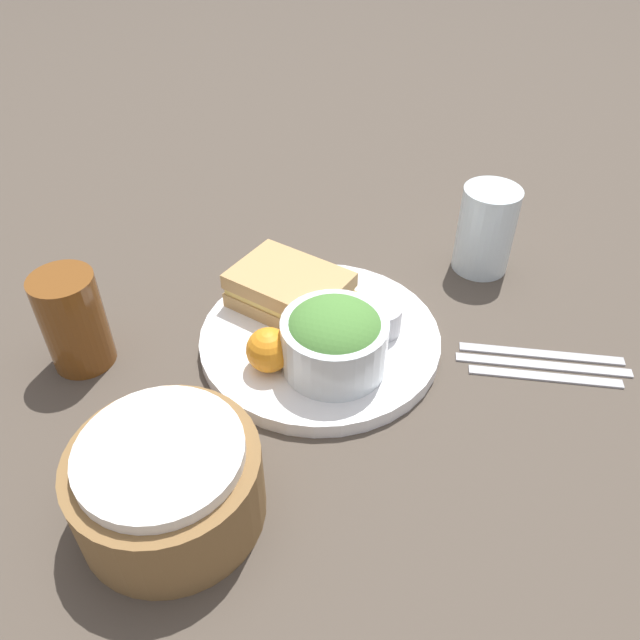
{
  "coord_description": "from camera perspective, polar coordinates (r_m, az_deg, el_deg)",
  "views": [
    {
      "loc": [
        -0.31,
        0.42,
        0.49
      ],
      "look_at": [
        0.0,
        0.0,
        0.04
      ],
      "focal_mm": 35.0,
      "sensor_mm": 36.0,
      "label": 1
    }
  ],
  "objects": [
    {
      "name": "knife",
      "position": [
        0.73,
        19.72,
        -3.84
      ],
      "size": [
        0.17,
        0.1,
        0.01
      ],
      "primitive_type": "cube",
      "rotation": [
        0.0,
        0.0,
        3.63
      ],
      "color": "#B2B2B7",
      "rests_on": "ground_plane"
    },
    {
      "name": "orange_wedge",
      "position": [
        0.65,
        -4.71,
        -2.74
      ],
      "size": [
        0.05,
        0.05,
        0.05
      ],
      "primitive_type": "sphere",
      "color": "orange",
      "rests_on": "plate"
    },
    {
      "name": "plate",
      "position": [
        0.71,
        0.0,
        -1.76
      ],
      "size": [
        0.27,
        0.27,
        0.02
      ],
      "primitive_type": "cylinder",
      "color": "white",
      "rests_on": "ground_plane"
    },
    {
      "name": "ground_plane",
      "position": [
        0.72,
        0.0,
        -2.27
      ],
      "size": [
        4.0,
        4.0,
        0.0
      ],
      "primitive_type": "plane",
      "color": "#4C4238"
    },
    {
      "name": "water_glass",
      "position": [
        0.83,
        14.92,
        7.99
      ],
      "size": [
        0.07,
        0.07,
        0.11
      ],
      "primitive_type": "cylinder",
      "color": "silver",
      "rests_on": "ground_plane"
    },
    {
      "name": "dressing_cup",
      "position": [
        0.7,
        5.36,
        0.21
      ],
      "size": [
        0.05,
        0.05,
        0.03
      ],
      "primitive_type": "cylinder",
      "color": "#B7B7BC",
      "rests_on": "plate"
    },
    {
      "name": "spoon",
      "position": [
        0.72,
        19.9,
        -4.84
      ],
      "size": [
        0.15,
        0.09,
        0.01
      ],
      "primitive_type": "cube",
      "rotation": [
        0.0,
        0.0,
        3.63
      ],
      "color": "#B2B2B7",
      "rests_on": "ground_plane"
    },
    {
      "name": "sandwich",
      "position": [
        0.73,
        -2.78,
        2.77
      ],
      "size": [
        0.13,
        0.1,
        0.05
      ],
      "color": "tan",
      "rests_on": "plate"
    },
    {
      "name": "fork",
      "position": [
        0.75,
        19.55,
        -2.88
      ],
      "size": [
        0.17,
        0.1,
        0.01
      ],
      "primitive_type": "cube",
      "rotation": [
        0.0,
        0.0,
        3.63
      ],
      "color": "#B2B2B7",
      "rests_on": "ground_plane"
    },
    {
      "name": "drink_glass",
      "position": [
        0.71,
        -21.61,
        -0.09
      ],
      "size": [
        0.07,
        0.07,
        0.11
      ],
      "primitive_type": "cylinder",
      "color": "brown",
      "rests_on": "ground_plane"
    },
    {
      "name": "salad_bowl",
      "position": [
        0.64,
        1.33,
        -1.68
      ],
      "size": [
        0.11,
        0.11,
        0.08
      ],
      "color": "white",
      "rests_on": "plate"
    },
    {
      "name": "bread_basket",
      "position": [
        0.56,
        -13.78,
        -14.21
      ],
      "size": [
        0.16,
        0.16,
        0.09
      ],
      "color": "olive",
      "rests_on": "ground_plane"
    }
  ]
}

